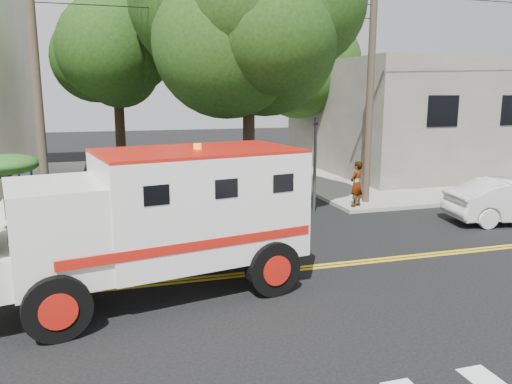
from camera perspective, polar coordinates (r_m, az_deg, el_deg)
name	(u,v)px	position (r m, az deg, el deg)	size (l,w,h in m)	color
ground	(261,273)	(12.76, 0.59, -9.21)	(100.00, 100.00, 0.00)	black
sidewalk_ne	(415,169)	(30.49, 17.71, 2.48)	(17.00, 17.00, 0.15)	gray
building_right	(435,115)	(31.47, 19.83, 8.24)	(14.00, 12.00, 6.00)	#625D54
utility_pole_left	(37,92)	(17.55, -23.70, 10.47)	(0.28, 0.28, 9.00)	#382D23
utility_pole_right	(370,92)	(20.17, 12.91, 11.11)	(0.28, 0.28, 9.00)	#382D23
tree_main	(263,14)	(18.65, 0.77, 19.72)	(6.08, 5.70, 9.85)	black
tree_left	(124,63)	(23.26, -14.82, 14.05)	(4.48, 4.20, 7.70)	black
tree_right	(328,64)	(29.91, 8.25, 14.31)	(4.80, 4.50, 8.20)	black
traffic_signal	(315,154)	(18.66, 6.77, 4.32)	(0.15, 0.18, 3.60)	#3F3F42
accessibility_sign	(27,189)	(18.07, -24.73, 0.36)	(0.45, 0.10, 2.02)	#3F3F42
armored_truck	(160,214)	(11.22, -10.93, -2.48)	(7.46, 3.96, 3.23)	silver
pedestrian_a	(356,184)	(19.48, 11.41, 0.90)	(0.64, 0.42, 1.76)	gray
pedestrian_b	(378,168)	(24.47, 13.73, 2.63)	(0.74, 0.58, 1.53)	gray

